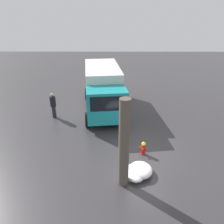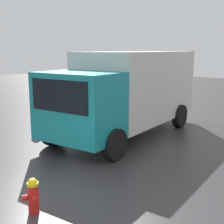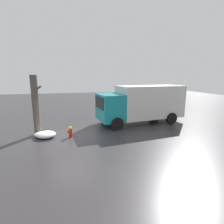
{
  "view_description": "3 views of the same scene",
  "coord_description": "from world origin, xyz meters",
  "px_view_note": "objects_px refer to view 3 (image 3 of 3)",
  "views": [
    {
      "loc": [
        -9.05,
        1.51,
        6.54
      ],
      "look_at": [
        2.31,
        1.57,
        1.25
      ],
      "focal_mm": 35.0,
      "sensor_mm": 36.0,
      "label": 1
    },
    {
      "loc": [
        -3.09,
        -4.66,
        3.03
      ],
      "look_at": [
        3.15,
        0.8,
        1.37
      ],
      "focal_mm": 50.0,
      "sensor_mm": 36.0,
      "label": 2
    },
    {
      "loc": [
        -0.01,
        -10.55,
        3.69
      ],
      "look_at": [
        2.96,
        1.3,
        1.19
      ],
      "focal_mm": 28.0,
      "sensor_mm": 36.0,
      "label": 3
    }
  ],
  "objects_px": {
    "tree_trunk": "(36,105)",
    "pedestrian": "(113,106)",
    "fire_hydrant": "(70,132)",
    "delivery_truck": "(142,103)"
  },
  "relations": [
    {
      "from": "fire_hydrant",
      "to": "tree_trunk",
      "type": "height_order",
      "value": "tree_trunk"
    },
    {
      "from": "tree_trunk",
      "to": "pedestrian",
      "type": "distance_m",
      "value": 7.61
    },
    {
      "from": "tree_trunk",
      "to": "pedestrian",
      "type": "xyz_separation_m",
      "value": [
        6.16,
        4.36,
        -0.97
      ]
    },
    {
      "from": "fire_hydrant",
      "to": "pedestrian",
      "type": "height_order",
      "value": "pedestrian"
    },
    {
      "from": "tree_trunk",
      "to": "delivery_truck",
      "type": "height_order",
      "value": "tree_trunk"
    },
    {
      "from": "fire_hydrant",
      "to": "tree_trunk",
      "type": "distance_m",
      "value": 2.76
    },
    {
      "from": "pedestrian",
      "to": "tree_trunk",
      "type": "bearing_deg",
      "value": -70.9
    },
    {
      "from": "fire_hydrant",
      "to": "tree_trunk",
      "type": "relative_size",
      "value": 0.19
    },
    {
      "from": "fire_hydrant",
      "to": "delivery_truck",
      "type": "bearing_deg",
      "value": -135.99
    },
    {
      "from": "fire_hydrant",
      "to": "delivery_truck",
      "type": "relative_size",
      "value": 0.1
    }
  ]
}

